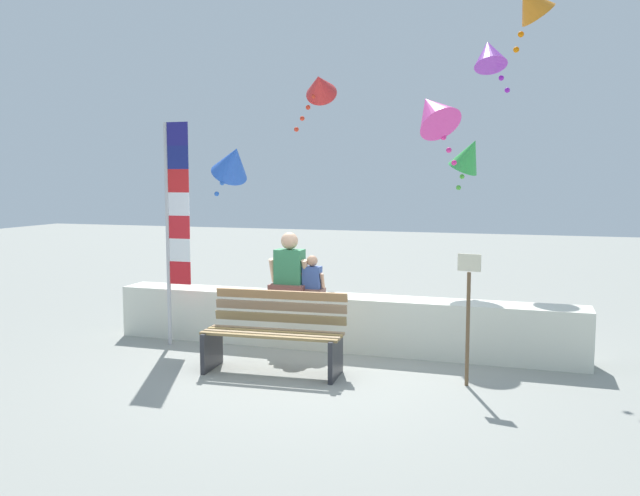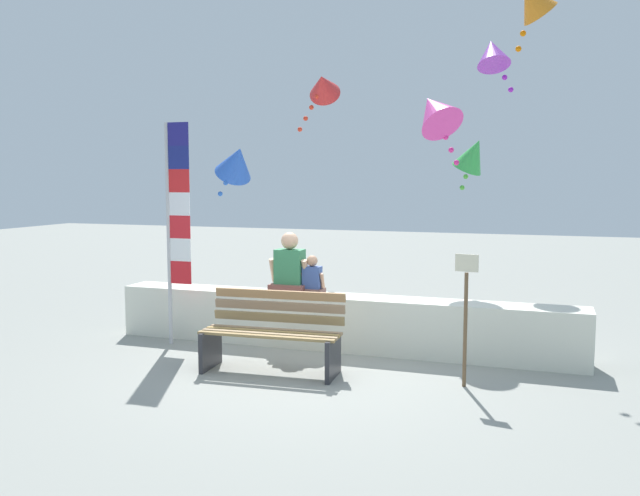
# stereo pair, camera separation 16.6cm
# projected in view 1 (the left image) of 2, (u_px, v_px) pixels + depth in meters

# --- Properties ---
(ground_plane) EXTENTS (40.00, 40.00, 0.00)m
(ground_plane) POSITION_uv_depth(u_px,v_px,m) (316.00, 367.00, 7.59)
(ground_plane) COLOR gray
(seawall_ledge) EXTENTS (6.04, 0.50, 0.68)m
(seawall_ledge) POSITION_uv_depth(u_px,v_px,m) (338.00, 322.00, 8.42)
(seawall_ledge) COLOR silver
(seawall_ledge) RESTS_ON ground
(park_bench) EXTENTS (1.60, 0.70, 0.88)m
(park_bench) POSITION_uv_depth(u_px,v_px,m) (274.00, 335.00, 7.40)
(park_bench) COLOR #98794A
(park_bench) RESTS_ON ground
(person_adult) EXTENTS (0.52, 0.38, 0.80)m
(person_adult) POSITION_uv_depth(u_px,v_px,m) (290.00, 270.00, 8.51)
(person_adult) COLOR brown
(person_adult) RESTS_ON seawall_ledge
(person_child) EXTENTS (0.33, 0.24, 0.51)m
(person_child) POSITION_uv_depth(u_px,v_px,m) (312.00, 279.00, 8.43)
(person_child) COLOR brown
(person_child) RESTS_ON seawall_ledge
(flag_banner) EXTENTS (0.34, 0.05, 2.87)m
(flag_banner) POSITION_uv_depth(u_px,v_px,m) (174.00, 217.00, 8.44)
(flag_banner) COLOR #B7B7BC
(flag_banner) RESTS_ON ground
(kite_magenta) EXTENTS (1.03, 1.03, 1.17)m
(kite_magenta) POSITION_uv_depth(u_px,v_px,m) (433.00, 112.00, 9.38)
(kite_magenta) COLOR #DB3D9E
(kite_orange) EXTENTS (0.78, 0.74, 0.88)m
(kite_orange) POSITION_uv_depth(u_px,v_px,m) (530.00, 3.00, 8.51)
(kite_orange) COLOR orange
(kite_purple) EXTENTS (0.71, 0.78, 0.88)m
(kite_purple) POSITION_uv_depth(u_px,v_px,m) (489.00, 54.00, 9.96)
(kite_purple) COLOR purple
(kite_red) EXTENTS (0.74, 0.70, 1.09)m
(kite_red) POSITION_uv_depth(u_px,v_px,m) (320.00, 86.00, 10.94)
(kite_red) COLOR red
(kite_green) EXTENTS (0.84, 0.76, 0.93)m
(kite_green) POSITION_uv_depth(u_px,v_px,m) (469.00, 155.00, 10.94)
(kite_green) COLOR green
(kite_blue) EXTENTS (1.03, 1.01, 0.98)m
(kite_blue) POSITION_uv_depth(u_px,v_px,m) (233.00, 162.00, 11.06)
(kite_blue) COLOR blue
(sign_post) EXTENTS (0.24, 0.06, 1.39)m
(sign_post) POSITION_uv_depth(u_px,v_px,m) (468.00, 309.00, 6.83)
(sign_post) COLOR brown
(sign_post) RESTS_ON ground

